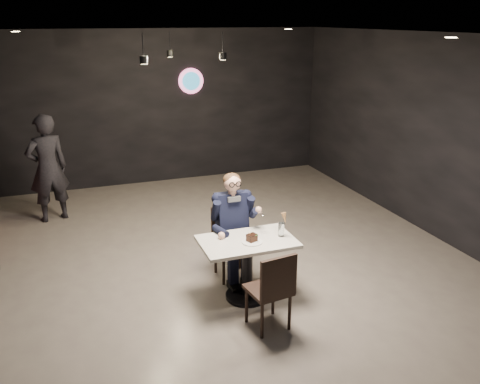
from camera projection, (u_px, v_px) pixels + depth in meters
name	position (u px, v px, depth m)	size (l,w,h in m)	color
floor	(224.00, 283.00, 6.45)	(9.00, 9.00, 0.00)	gray
wall_sign	(191.00, 81.00, 10.03)	(0.50, 0.06, 0.50)	pink
pendant_lights	(179.00, 40.00, 7.29)	(1.40, 1.20, 0.36)	black
main_table	(247.00, 269.00, 6.01)	(1.10, 0.70, 0.75)	silver
chair_far	(232.00, 244.00, 6.47)	(0.42, 0.46, 0.92)	black
chair_near	(268.00, 288.00, 5.41)	(0.42, 0.46, 0.92)	black
seated_man	(232.00, 225.00, 6.38)	(0.60, 0.80, 1.44)	black
dessert_plate	(252.00, 242.00, 5.82)	(0.24, 0.24, 0.01)	white
cake_slice	(252.00, 238.00, 5.82)	(0.11, 0.09, 0.08)	black
mint_leaf	(255.00, 235.00, 5.80)	(0.06, 0.04, 0.01)	#2E8E2F
sundae_glass	(281.00, 230.00, 5.97)	(0.07, 0.07, 0.16)	silver
wafer_cone	(285.00, 218.00, 5.89)	(0.06, 0.06, 0.12)	#B87C4B
passerby	(48.00, 168.00, 8.19)	(0.65, 0.42, 1.77)	black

